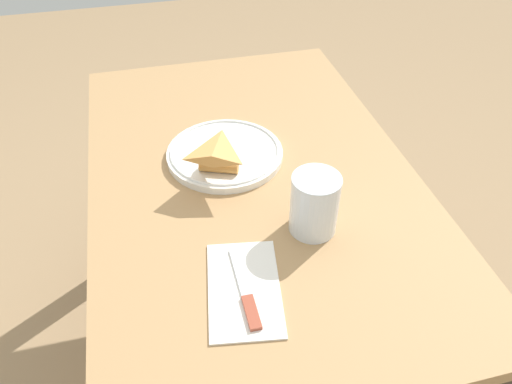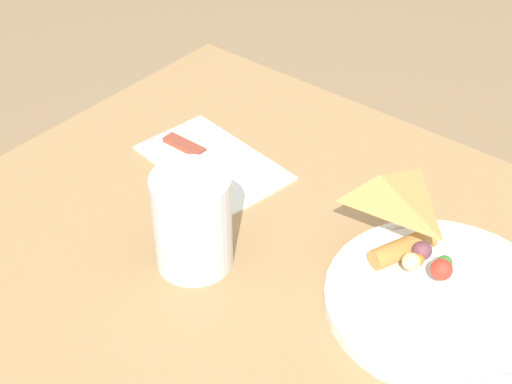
# 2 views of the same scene
# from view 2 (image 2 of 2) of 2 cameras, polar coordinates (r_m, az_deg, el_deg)

# --- Properties ---
(dining_table) EXTENTS (1.08, 0.69, 0.70)m
(dining_table) POSITION_cam_2_polar(r_m,az_deg,el_deg) (0.96, 7.44, -12.50)
(dining_table) COLOR #A87F51
(dining_table) RESTS_ON ground_plane
(plate_pizza) EXTENTS (0.26, 0.26, 0.06)m
(plate_pizza) POSITION_cam_2_polar(r_m,az_deg,el_deg) (0.88, 13.28, -7.29)
(plate_pizza) COLOR white
(plate_pizza) RESTS_ON dining_table
(milk_glass) EXTENTS (0.09, 0.09, 0.12)m
(milk_glass) POSITION_cam_2_polar(r_m,az_deg,el_deg) (0.88, -4.63, -2.31)
(milk_glass) COLOR white
(milk_glass) RESTS_ON dining_table
(napkin_folded) EXTENTS (0.22, 0.15, 0.00)m
(napkin_folded) POSITION_cam_2_polar(r_m,az_deg,el_deg) (1.07, -3.12, 2.15)
(napkin_folded) COLOR white
(napkin_folded) RESTS_ON dining_table
(butter_knife) EXTENTS (0.18, 0.02, 0.01)m
(butter_knife) POSITION_cam_2_polar(r_m,az_deg,el_deg) (1.07, -3.46, 2.52)
(butter_knife) COLOR #99422D
(butter_knife) RESTS_ON napkin_folded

